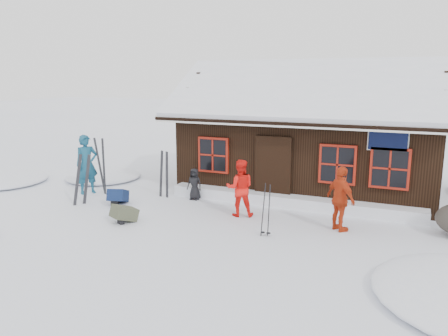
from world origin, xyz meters
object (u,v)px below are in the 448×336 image
(skier_orange_right, at_px, (341,199))
(backpack_blue, at_px, (118,198))
(ski_pair_left, at_px, (82,180))
(skier_orange_left, at_px, (240,188))
(skier_crouched, at_px, (194,184))
(ski_poles, at_px, (266,211))
(skier_teal, at_px, (87,164))
(backpack_olive, at_px, (124,216))

(skier_orange_right, distance_m, backpack_blue, 6.58)
(backpack_blue, bearing_deg, ski_pair_left, -174.43)
(skier_orange_left, xyz_separation_m, backpack_blue, (-3.81, -0.43, -0.61))
(skier_orange_left, distance_m, skier_orange_right, 2.74)
(skier_crouched, height_order, backpack_blue, skier_crouched)
(ski_poles, bearing_deg, skier_teal, 167.62)
(skier_teal, xyz_separation_m, ski_poles, (6.67, -1.46, -0.34))
(skier_orange_right, bearing_deg, backpack_olive, 58.34)
(ski_pair_left, height_order, backpack_olive, ski_pair_left)
(skier_orange_left, bearing_deg, ski_pair_left, -11.51)
(backpack_olive, bearing_deg, skier_orange_right, 42.85)
(skier_teal, xyz_separation_m, ski_pair_left, (0.75, -1.09, -0.22))
(skier_teal, xyz_separation_m, backpack_blue, (1.70, -0.66, -0.80))
(ski_poles, distance_m, backpack_olive, 3.84)
(skier_teal, bearing_deg, skier_orange_right, -60.80)
(ski_pair_left, bearing_deg, skier_orange_right, -28.60)
(backpack_olive, bearing_deg, ski_poles, 33.81)
(skier_teal, bearing_deg, backpack_blue, -79.30)
(backpack_blue, bearing_deg, backpack_olive, -66.91)
(skier_crouched, xyz_separation_m, backpack_blue, (-1.89, -1.40, -0.32))
(ski_pair_left, relative_size, ski_poles, 1.19)
(skier_orange_right, relative_size, ski_pair_left, 1.03)
(skier_crouched, relative_size, ski_pair_left, 0.63)
(skier_orange_left, xyz_separation_m, backpack_olive, (-2.61, -1.75, -0.63))
(skier_teal, xyz_separation_m, backpack_olive, (2.90, -1.98, -0.81))
(skier_orange_left, height_order, backpack_olive, skier_orange_left)
(skier_teal, relative_size, backpack_blue, 2.98)
(skier_crouched, relative_size, backpack_olive, 1.63)
(ski_poles, height_order, backpack_olive, ski_poles)
(skier_orange_right, relative_size, backpack_olive, 2.68)
(skier_orange_right, distance_m, ski_poles, 1.93)
(ski_poles, distance_m, backpack_blue, 5.06)
(ski_pair_left, distance_m, ski_poles, 5.94)
(skier_orange_left, xyz_separation_m, ski_poles, (1.16, -1.24, -0.16))
(skier_orange_left, relative_size, backpack_blue, 2.42)
(skier_orange_left, distance_m, backpack_olive, 3.20)
(skier_crouched, bearing_deg, backpack_olive, -104.08)
(ski_poles, bearing_deg, backpack_blue, 170.75)
(backpack_blue, bearing_deg, skier_crouched, 17.38)
(skier_crouched, distance_m, backpack_olive, 2.82)
(ski_poles, bearing_deg, skier_orange_right, 34.90)
(ski_poles, xyz_separation_m, backpack_olive, (-3.77, -0.51, -0.47))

